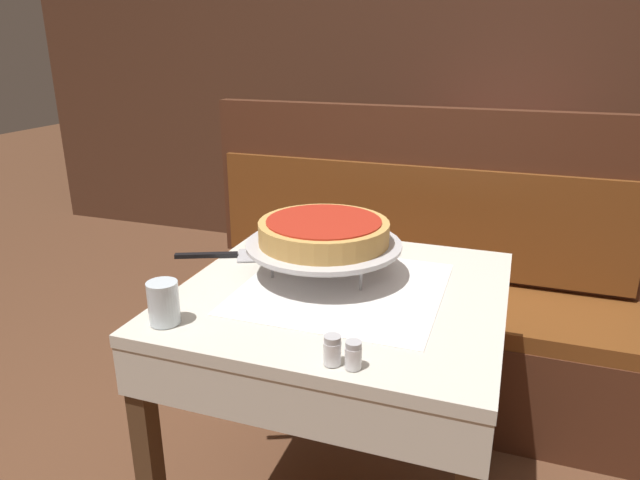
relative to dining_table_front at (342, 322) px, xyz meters
The scene contains 11 objects.
dining_table_front is the anchor object (origin of this frame).
dining_table_rear 1.78m from the dining_table_front, 80.33° to the left, with size 0.74×0.74×0.77m.
booth_bench 0.82m from the dining_table_front, 87.83° to the left, with size 1.70×0.48×1.12m.
back_wall_panel 2.35m from the dining_table_front, 90.00° to the left, with size 6.00×0.04×2.40m, color #4C2D1E.
pizza_pan_stand 0.21m from the dining_table_front, 138.27° to the left, with size 0.41×0.41×0.09m.
deep_dish_pizza 0.24m from the dining_table_front, 138.27° to the left, with size 0.34×0.34×0.06m.
pizza_server 0.39m from the dining_table_front, 163.97° to the left, with size 0.30×0.18×0.01m.
water_glass_near 0.47m from the dining_table_front, 135.46° to the right, with size 0.07×0.07×0.10m.
salt_shaker 0.38m from the dining_table_front, 76.07° to the right, with size 0.04×0.04×0.06m.
pepper_shaker 0.40m from the dining_table_front, 69.75° to the right, with size 0.03×0.03×0.06m.
condiment_caddy 1.82m from the dining_table_front, 80.49° to the left, with size 0.13×0.13×0.15m.
Camera 1 is at (0.38, -1.27, 1.36)m, focal length 32.00 mm.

